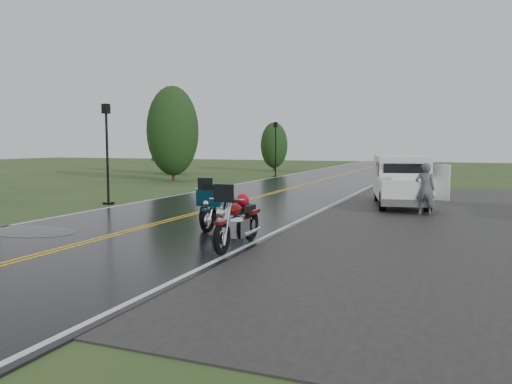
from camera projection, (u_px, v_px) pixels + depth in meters
ground at (138, 230)px, 14.09m from camera, size 120.00×120.00×0.00m
road at (264, 196)px, 23.32m from camera, size 8.00×100.00×0.04m
motorcycle_red at (222, 224)px, 10.52m from camera, size 1.04×2.56×1.49m
motorcycle_teal at (207, 211)px, 13.25m from camera, size 1.00×2.25×1.29m
motorcycle_silver at (204, 206)px, 13.88m from camera, size 1.29×2.48×1.40m
van_white at (383, 184)px, 17.84m from camera, size 2.90×5.40×2.01m
person_at_van at (425, 190)px, 16.80m from camera, size 0.68×0.47×1.77m
lamp_post_near_left at (107, 154)px, 19.85m from camera, size 0.35×0.35×4.05m
lamp_post_far_left at (276, 149)px, 36.54m from camera, size 0.35×0.35×4.07m
tree_left_mid at (173, 141)px, 32.53m from camera, size 3.39×3.39×5.29m
tree_left_far at (274, 150)px, 45.08m from camera, size 2.44×2.44×3.75m
pine_left_far at (170, 135)px, 39.89m from camera, size 3.03×3.03×6.31m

